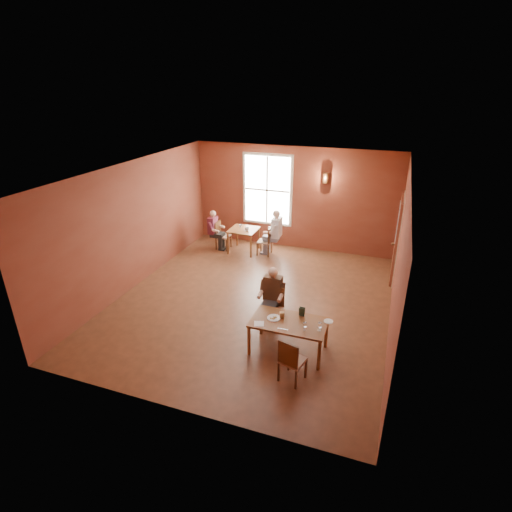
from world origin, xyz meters
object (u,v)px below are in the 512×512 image
(diner_white, at_px, (266,233))
(diner_main, at_px, (273,302))
(diner_maroon, at_px, (222,230))
(chair_diner_white, at_px, (265,241))
(chair_diner_main, at_px, (273,309))
(chair_diner_maroon, at_px, (223,235))
(main_table, at_px, (288,336))
(chair_empty, at_px, (293,359))
(second_table, at_px, (244,240))

(diner_white, bearing_deg, diner_main, -159.66)
(diner_maroon, bearing_deg, chair_diner_white, 90.00)
(chair_diner_main, distance_m, chair_diner_maroon, 4.40)
(main_table, relative_size, chair_diner_main, 1.63)
(chair_empty, distance_m, diner_white, 5.33)
(second_table, height_order, chair_diner_maroon, chair_diner_maroon)
(diner_main, distance_m, second_table, 4.08)
(chair_empty, relative_size, chair_diner_white, 0.99)
(chair_empty, bearing_deg, chair_diner_white, 129.05)
(chair_empty, relative_size, second_table, 1.06)
(chair_diner_main, distance_m, second_table, 4.04)
(diner_maroon, bearing_deg, main_table, 37.31)
(main_table, xyz_separation_m, chair_diner_maroon, (-3.14, 4.17, 0.10))
(diner_main, distance_m, chair_diner_white, 3.80)
(chair_diner_white, bearing_deg, diner_white, -90.00)
(chair_diner_maroon, relative_size, diner_maroon, 0.73)
(diner_white, bearing_deg, chair_diner_maroon, 90.00)
(main_table, distance_m, chair_diner_main, 0.83)
(chair_diner_main, distance_m, diner_maroon, 4.42)
(diner_main, bearing_deg, diner_white, -69.66)
(chair_diner_main, xyz_separation_m, chair_diner_maroon, (-2.64, 3.52, -0.00))
(chair_diner_main, relative_size, chair_diner_maroon, 1.01)
(main_table, relative_size, chair_diner_maroon, 1.64)
(chair_diner_main, height_order, second_table, chair_diner_main)
(chair_empty, xyz_separation_m, second_table, (-2.77, 4.90, -0.07))
(second_table, xyz_separation_m, chair_diner_white, (0.65, 0.00, 0.07))
(chair_diner_main, relative_size, diner_main, 0.70)
(main_table, relative_size, second_table, 1.75)
(diner_maroon, bearing_deg, second_table, 90.00)
(chair_diner_maroon, bearing_deg, chair_diner_main, 36.95)
(second_table, relative_size, diner_white, 0.61)
(diner_maroon, bearing_deg, chair_diner_main, 37.26)
(main_table, distance_m, chair_diner_white, 4.56)
(chair_diner_main, xyz_separation_m, diner_white, (-1.31, 3.52, 0.23))
(chair_diner_white, xyz_separation_m, diner_white, (0.03, 0.00, 0.23))
(diner_maroon, bearing_deg, chair_diner_maroon, 90.00)
(main_table, xyz_separation_m, diner_maroon, (-3.17, 4.17, 0.25))
(diner_main, distance_m, chair_empty, 1.57)
(chair_diner_main, distance_m, chair_diner_white, 3.76)
(chair_diner_main, height_order, chair_diner_white, chair_diner_main)
(chair_empty, height_order, chair_diner_maroon, chair_diner_maroon)
(chair_empty, bearing_deg, main_table, 126.27)
(main_table, height_order, second_table, second_table)
(diner_main, relative_size, second_table, 1.53)
(main_table, relative_size, chair_empty, 1.65)
(diner_main, relative_size, diner_white, 0.93)
(chair_diner_maroon, bearing_deg, diner_white, 90.00)
(diner_main, xyz_separation_m, chair_empty, (0.78, -1.36, -0.18))
(chair_diner_maroon, height_order, diner_maroon, diner_maroon)
(chair_empty, bearing_deg, chair_diner_maroon, 140.57)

